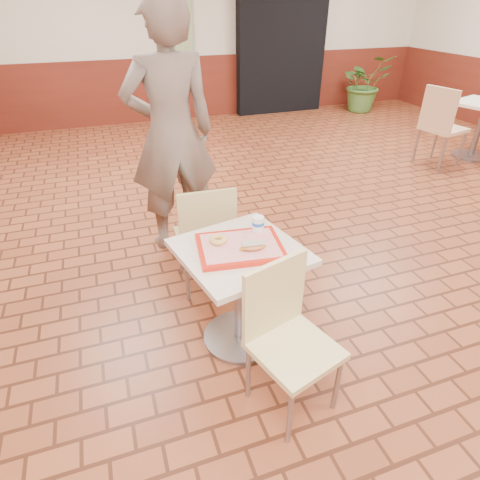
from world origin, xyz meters
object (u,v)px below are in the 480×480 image
object	(u,v)px
serving_tray	(240,247)
potted_plant	(364,83)
main_table	(240,281)
ring_donut	(218,240)
chair_second_left	(441,123)
long_john_donut	(253,246)
paper_cup	(258,224)
chair_main_back	(206,234)
chair_main_front	(286,332)
customer	(171,134)

from	to	relation	value
serving_tray	potted_plant	distance (m)	6.30
main_table	ring_donut	distance (m)	0.29
serving_tray	chair_second_left	world-z (taller)	chair_second_left
main_table	long_john_donut	distance (m)	0.28
main_table	paper_cup	distance (m)	0.35
chair_main_back	potted_plant	world-z (taller)	potted_plant
paper_cup	potted_plant	size ratio (longest dim) A/B	0.09
paper_cup	chair_main_front	bearing A→B (deg)	-96.98
chair_main_front	customer	xyz separation A→B (m)	(-0.19, 1.76, 0.50)
main_table	customer	bearing A→B (deg)	94.70
long_john_donut	potted_plant	world-z (taller)	potted_plant
ring_donut	paper_cup	size ratio (longest dim) A/B	1.14
serving_tray	paper_cup	world-z (taller)	paper_cup
long_john_donut	paper_cup	world-z (taller)	paper_cup
customer	long_john_donut	bearing A→B (deg)	94.08
ring_donut	paper_cup	xyz separation A→B (m)	(0.26, 0.05, 0.03)
serving_tray	paper_cup	bearing A→B (deg)	37.57
chair_main_back	long_john_donut	bearing A→B (deg)	102.26
chair_main_back	serving_tray	world-z (taller)	chair_main_back
chair_main_front	main_table	bearing A→B (deg)	83.00
main_table	paper_cup	size ratio (longest dim) A/B	7.62
ring_donut	long_john_donut	distance (m)	0.20
serving_tray	long_john_donut	bearing A→B (deg)	-52.49
long_john_donut	paper_cup	size ratio (longest dim) A/B	1.67
long_john_donut	chair_second_left	distance (m)	3.92
chair_main_front	potted_plant	size ratio (longest dim) A/B	0.84
long_john_donut	chair_second_left	size ratio (longest dim) A/B	0.15
chair_main_back	customer	xyz separation A→B (m)	(-0.06, 0.73, 0.50)
main_table	long_john_donut	size ratio (longest dim) A/B	4.56
main_table	chair_second_left	xyz separation A→B (m)	(3.33, 2.07, 0.08)
customer	paper_cup	world-z (taller)	customer
customer	ring_donut	size ratio (longest dim) A/B	19.14
chair_main_front	chair_main_back	size ratio (longest dim) A/B	0.99
long_john_donut	paper_cup	bearing A→B (deg)	60.92
long_john_donut	chair_main_back	bearing A→B (deg)	99.10
paper_cup	potted_plant	bearing A→B (deg)	49.91
chair_main_back	chair_main_front	bearing A→B (deg)	100.39
chair_main_back	ring_donut	size ratio (longest dim) A/B	8.27
main_table	serving_tray	distance (m)	0.23
paper_cup	chair_main_back	bearing A→B (deg)	114.11
chair_main_front	long_john_donut	size ratio (longest dim) A/B	5.54
chair_second_left	potted_plant	bearing A→B (deg)	-27.28
main_table	long_john_donut	bearing A→B (deg)	-52.49
ring_donut	potted_plant	distance (m)	6.32
main_table	chair_main_front	distance (m)	0.47
potted_plant	chair_main_back	bearing A→B (deg)	-134.41
paper_cup	potted_plant	world-z (taller)	potted_plant
chair_main_front	chair_main_back	xyz separation A→B (m)	(-0.13, 1.03, 0.01)
long_john_donut	ring_donut	bearing A→B (deg)	138.98
serving_tray	potted_plant	world-z (taller)	potted_plant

